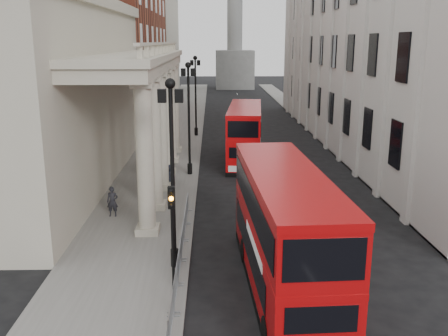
# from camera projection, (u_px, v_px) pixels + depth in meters

# --- Properties ---
(ground) EXTENTS (260.00, 260.00, 0.00)m
(ground) POSITION_uv_depth(u_px,v_px,m) (184.00, 316.00, 18.53)
(ground) COLOR black
(ground) RESTS_ON ground
(sidewalk_west) EXTENTS (6.00, 140.00, 0.12)m
(sidewalk_west) POSITION_uv_depth(u_px,v_px,m) (169.00, 147.00, 47.50)
(sidewalk_west) COLOR slate
(sidewalk_west) RESTS_ON ground
(sidewalk_east) EXTENTS (3.00, 140.00, 0.12)m
(sidewalk_east) POSITION_uv_depth(u_px,v_px,m) (341.00, 147.00, 47.89)
(sidewalk_east) COLOR slate
(sidewalk_east) RESTS_ON ground
(kerb) EXTENTS (0.20, 140.00, 0.14)m
(kerb) POSITION_uv_depth(u_px,v_px,m) (200.00, 147.00, 47.57)
(kerb) COLOR slate
(kerb) RESTS_ON ground
(portico_building) EXTENTS (9.00, 28.00, 12.00)m
(portico_building) POSITION_uv_depth(u_px,v_px,m) (43.00, 100.00, 34.23)
(portico_building) COLOR #A9A38E
(portico_building) RESTS_ON ground
(brick_building) EXTENTS (9.00, 32.00, 22.00)m
(brick_building) POSITION_uv_depth(u_px,v_px,m) (118.00, 32.00, 62.06)
(brick_building) COLOR maroon
(brick_building) RESTS_ON ground
(west_building_far) EXTENTS (9.00, 30.00, 20.00)m
(west_building_far) POSITION_uv_depth(u_px,v_px,m) (150.00, 40.00, 93.30)
(west_building_far) COLOR #A9A38E
(west_building_far) RESTS_ON ground
(east_building) EXTENTS (8.00, 55.00, 25.00)m
(east_building) POSITION_uv_depth(u_px,v_px,m) (370.00, 12.00, 46.81)
(east_building) COLOR beige
(east_building) RESTS_ON ground
(monument_column) EXTENTS (8.00, 8.00, 54.20)m
(monument_column) POSITION_uv_depth(u_px,v_px,m) (235.00, 11.00, 103.83)
(monument_column) COLOR #60605E
(monument_column) RESTS_ON ground
(lamp_post_south) EXTENTS (1.05, 0.44, 8.32)m
(lamp_post_south) POSITION_uv_depth(u_px,v_px,m) (172.00, 162.00, 21.17)
(lamp_post_south) COLOR black
(lamp_post_south) RESTS_ON sidewalk_west
(lamp_post_mid) EXTENTS (1.05, 0.44, 8.32)m
(lamp_post_mid) POSITION_uv_depth(u_px,v_px,m) (189.00, 111.00, 36.67)
(lamp_post_mid) COLOR black
(lamp_post_mid) RESTS_ON sidewalk_west
(lamp_post_north) EXTENTS (1.05, 0.44, 8.32)m
(lamp_post_north) POSITION_uv_depth(u_px,v_px,m) (196.00, 90.00, 52.17)
(lamp_post_north) COLOR black
(lamp_post_north) RESTS_ON sidewalk_west
(traffic_light) EXTENTS (0.28, 0.33, 4.30)m
(traffic_light) POSITION_uv_depth(u_px,v_px,m) (172.00, 219.00, 19.67)
(traffic_light) COLOR black
(traffic_light) RESTS_ON sidewalk_west
(crowd_barriers) EXTENTS (0.50, 18.75, 1.10)m
(crowd_barriers) POSITION_uv_depth(u_px,v_px,m) (178.00, 272.00, 20.51)
(crowd_barriers) COLOR gray
(crowd_barriers) RESTS_ON sidewalk_west
(bus_near) EXTENTS (3.34, 11.65, 4.97)m
(bus_near) POSITION_uv_depth(u_px,v_px,m) (284.00, 229.00, 19.92)
(bus_near) COLOR #AB070A
(bus_near) RESTS_ON ground
(bus_far) EXTENTS (3.58, 10.97, 4.65)m
(bus_far) POSITION_uv_depth(u_px,v_px,m) (245.00, 133.00, 41.82)
(bus_far) COLOR red
(bus_far) RESTS_ON ground
(pedestrian_a) EXTENTS (0.66, 0.45, 1.75)m
(pedestrian_a) POSITION_uv_depth(u_px,v_px,m) (112.00, 202.00, 28.50)
(pedestrian_a) COLOR black
(pedestrian_a) RESTS_ON sidewalk_west
(pedestrian_b) EXTENTS (1.09, 0.99, 1.83)m
(pedestrian_b) POSITION_uv_depth(u_px,v_px,m) (150.00, 165.00, 36.61)
(pedestrian_b) COLOR black
(pedestrian_b) RESTS_ON sidewalk_west
(pedestrian_c) EXTENTS (0.90, 0.80, 1.54)m
(pedestrian_c) POSITION_uv_depth(u_px,v_px,m) (169.00, 176.00, 34.40)
(pedestrian_c) COLOR black
(pedestrian_c) RESTS_ON sidewalk_west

